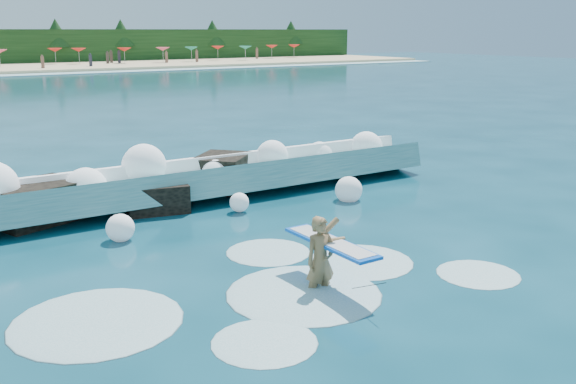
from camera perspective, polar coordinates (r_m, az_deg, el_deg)
name	(u,v)px	position (r m, az deg, el deg)	size (l,w,h in m)	color
ground	(280,281)	(12.96, -0.68, -7.87)	(200.00, 200.00, 0.00)	#083440
breaking_wave	(184,182)	(19.20, -9.20, 0.85)	(16.54, 2.64, 1.43)	teal
rock_cluster	(133,193)	(18.65, -13.59, -0.05)	(8.17, 3.15, 1.28)	black
surfer_with_board	(323,257)	(12.36, 3.13, -5.78)	(0.89, 2.91, 1.76)	olive
wave_spray	(162,175)	(18.69, -11.10, 1.52)	(14.71, 4.14, 1.80)	white
surf_foam	(259,294)	(12.36, -2.59, -9.02)	(9.57, 5.48, 0.15)	silver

